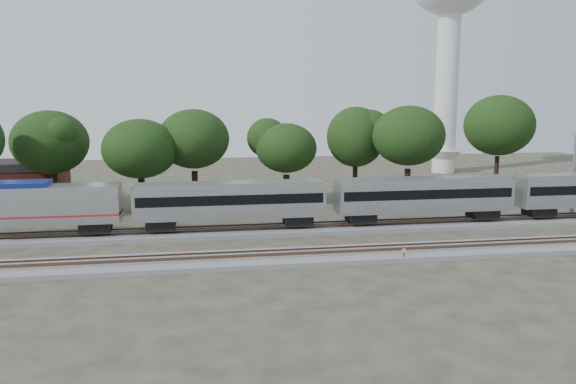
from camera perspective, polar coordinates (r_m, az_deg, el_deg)
name	(u,v)px	position (r m, az deg, el deg)	size (l,w,h in m)	color
ground	(315,246)	(50.64, 2.77, -5.48)	(160.00, 160.00, 0.00)	#383328
track_far	(302,229)	(56.30, 1.48, -3.75)	(160.00, 5.00, 0.73)	slate
track_near	(325,256)	(46.83, 3.80, -6.47)	(160.00, 5.00, 0.73)	slate
train	(513,192)	(63.95, 21.93, 0.02)	(115.34, 3.30, 4.86)	#B0B3B8
switch_stand_red	(405,251)	(47.20, 11.75, -5.92)	(0.33, 0.16, 1.07)	#512D19
switch_stand_white	(404,253)	(46.40, 11.67, -6.14)	(0.36, 0.07, 1.13)	#512D19
switch_lever	(404,258)	(47.23, 11.66, -6.58)	(0.50, 0.30, 0.30)	#512D19
water_tower	(450,6)	(106.12, 16.15, 17.74)	(14.20, 14.20, 39.30)	silver
brick_building	(20,182)	(78.99, -25.59, 0.94)	(11.03, 7.78, 5.30)	maroon
tree_1	(50,142)	(72.83, -23.01, 4.66)	(8.10, 8.10, 11.42)	black
tree_2	(140,149)	(66.04, -14.80, 4.25)	(7.59, 7.59, 10.71)	black
tree_3	(194,139)	(67.89, -9.56, 5.32)	(8.51, 8.51, 11.99)	black
tree_4	(286,148)	(68.53, -0.18, 4.46)	(7.27, 7.27, 10.25)	black
tree_5	(356,137)	(72.48, 6.90, 5.56)	(8.42, 8.42, 11.87)	black
tree_6	(409,136)	(69.31, 12.18, 5.59)	(8.84, 8.84, 12.46)	black
tree_7	(499,126)	(84.71, 20.65, 6.34)	(9.57, 9.57, 13.50)	black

